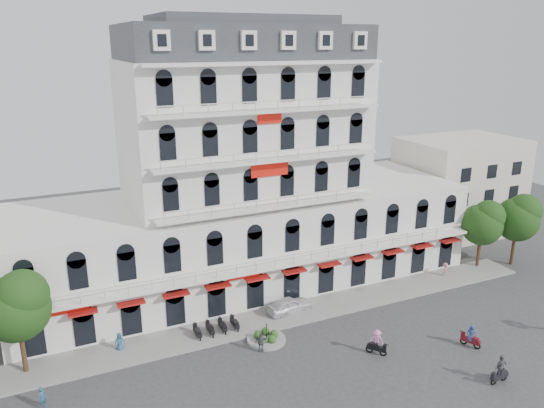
{
  "coord_description": "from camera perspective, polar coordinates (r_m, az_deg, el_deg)",
  "views": [
    {
      "loc": [
        -18.58,
        -28.98,
        23.63
      ],
      "look_at": [
        -0.64,
        10.0,
        10.37
      ],
      "focal_mm": 35.0,
      "sensor_mm": 36.0,
      "label": 1
    }
  ],
  "objects": [
    {
      "name": "main_building",
      "position": [
        52.34,
        -3.03,
        2.01
      ],
      "size": [
        45.0,
        15.0,
        25.8
      ],
      "color": "silver",
      "rests_on": "ground"
    },
    {
      "name": "flank_building_east",
      "position": [
        71.21,
        19.41,
        1.84
      ],
      "size": [
        14.0,
        10.0,
        12.0
      ],
      "primitive_type": "cube",
      "color": "beige",
      "rests_on": "ground"
    },
    {
      "name": "pedestrian_right",
      "position": [
        58.43,
        18.1,
        -6.76
      ],
      "size": [
        1.15,
        0.92,
        1.56
      ],
      "primitive_type": "imported",
      "rotation": [
        0.0,
        0.0,
        3.53
      ],
      "color": "#C56878",
      "rests_on": "ground"
    },
    {
      "name": "tree_west_inner",
      "position": [
        42.51,
        -25.78,
        -9.64
      ],
      "size": [
        4.76,
        4.76,
        8.25
      ],
      "color": "#382314",
      "rests_on": "ground"
    },
    {
      "name": "parked_car",
      "position": [
        48.82,
        1.88,
        -10.8
      ],
      "size": [
        4.52,
        2.29,
        1.48
      ],
      "primitive_type": "imported",
      "rotation": [
        0.0,
        0.0,
        1.7
      ],
      "color": "silver",
      "rests_on": "ground"
    },
    {
      "name": "rider_northeast",
      "position": [
        42.96,
        23.36,
        -15.99
      ],
      "size": [
        1.7,
        0.5,
        2.26
      ],
      "rotation": [
        0.0,
        0.0,
        3.2
      ],
      "color": "black",
      "rests_on": "ground"
    },
    {
      "name": "sidewalk",
      "position": [
        48.4,
        1.21,
        -11.95
      ],
      "size": [
        53.0,
        4.0,
        0.16
      ],
      "primitive_type": "cube",
      "color": "gray",
      "rests_on": "ground"
    },
    {
      "name": "pedestrian_left",
      "position": [
        44.97,
        -16.07,
        -14.09
      ],
      "size": [
        0.82,
        0.57,
        1.6
      ],
      "primitive_type": "imported",
      "rotation": [
        0.0,
        0.0,
        -0.08
      ],
      "color": "#275677",
      "rests_on": "ground"
    },
    {
      "name": "rider_center",
      "position": [
        43.55,
        11.2,
        -14.31
      ],
      "size": [
        1.24,
        1.37,
        2.14
      ],
      "rotation": [
        0.0,
        0.0,
        5.42
      ],
      "color": "black",
      "rests_on": "ground"
    },
    {
      "name": "ground",
      "position": [
        41.76,
        6.86,
        -17.43
      ],
      "size": [
        120.0,
        120.0,
        0.0
      ],
      "primitive_type": "plane",
      "color": "#38383A",
      "rests_on": "ground"
    },
    {
      "name": "pedestrian_far",
      "position": [
        40.73,
        -23.46,
        -18.56
      ],
      "size": [
        0.68,
        0.66,
        1.57
      ],
      "primitive_type": "imported",
      "rotation": [
        0.0,
        0.0,
        0.74
      ],
      "color": "#285578",
      "rests_on": "ground"
    },
    {
      "name": "parked_scooter_row",
      "position": [
        46.21,
        -5.99,
        -13.68
      ],
      "size": [
        4.4,
        1.8,
        1.1
      ],
      "primitive_type": null,
      "color": "black",
      "rests_on": "ground"
    },
    {
      "name": "tree_east_inner",
      "position": [
        60.62,
        21.73,
        -1.78
      ],
      "size": [
        4.4,
        4.37,
        7.57
      ],
      "color": "#382314",
      "rests_on": "ground"
    },
    {
      "name": "tree_east_outer",
      "position": [
        62.79,
        24.96,
        -1.22
      ],
      "size": [
        4.65,
        4.65,
        8.05
      ],
      "color": "#382314",
      "rests_on": "ground"
    },
    {
      "name": "pedestrian_mid",
      "position": [
        43.21,
        -1.18,
        -14.64
      ],
      "size": [
        1.08,
        0.78,
        1.71
      ],
      "primitive_type": "imported",
      "rotation": [
        0.0,
        0.0,
        2.73
      ],
      "color": "#4C4E53",
      "rests_on": "ground"
    },
    {
      "name": "rider_east",
      "position": [
        46.64,
        20.62,
        -13.15
      ],
      "size": [
        0.94,
        1.6,
        1.95
      ],
      "rotation": [
        0.0,
        0.0,
        2.0
      ],
      "color": "maroon",
      "rests_on": "ground"
    },
    {
      "name": "traffic_island",
      "position": [
        44.87,
        -0.62,
        -14.22
      ],
      "size": [
        3.2,
        3.2,
        1.6
      ],
      "color": "gray",
      "rests_on": "ground"
    }
  ]
}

